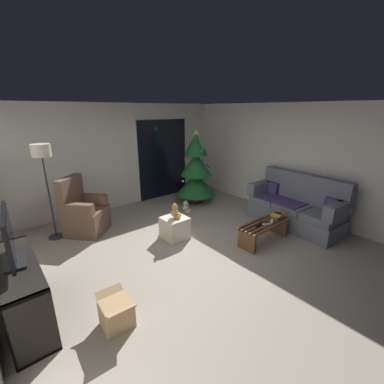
# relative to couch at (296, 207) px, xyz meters

# --- Properties ---
(ground_plane) EXTENTS (7.00, 7.00, 0.00)m
(ground_plane) POSITION_rel_couch_xyz_m (-2.32, 0.40, -0.40)
(ground_plane) COLOR #9E9384
(wall_back) EXTENTS (5.72, 0.12, 2.50)m
(wall_back) POSITION_rel_couch_xyz_m (-2.32, 3.46, 0.85)
(wall_back) COLOR silver
(wall_back) RESTS_ON ground
(wall_right) EXTENTS (0.12, 6.00, 2.50)m
(wall_right) POSITION_rel_couch_xyz_m (0.54, 0.40, 0.85)
(wall_right) COLOR silver
(wall_right) RESTS_ON ground
(patio_door_frame) EXTENTS (1.60, 0.02, 2.20)m
(patio_door_frame) POSITION_rel_couch_xyz_m (-1.06, 3.39, 0.70)
(patio_door_frame) COLOR silver
(patio_door_frame) RESTS_ON ground
(patio_door_glass) EXTENTS (1.50, 0.02, 2.10)m
(patio_door_glass) POSITION_rel_couch_xyz_m (-1.06, 3.37, 0.65)
(patio_door_glass) COLOR black
(patio_door_glass) RESTS_ON ground
(couch) EXTENTS (0.91, 1.99, 1.08)m
(couch) POSITION_rel_couch_xyz_m (0.00, 0.00, 0.00)
(couch) COLOR slate
(couch) RESTS_ON ground
(coffee_table) EXTENTS (1.10, 0.40, 0.38)m
(coffee_table) POSITION_rel_couch_xyz_m (-1.13, -0.03, -0.14)
(coffee_table) COLOR brown
(coffee_table) RESTS_ON ground
(remote_black) EXTENTS (0.16, 0.07, 0.02)m
(remote_black) POSITION_rel_couch_xyz_m (-1.33, -0.04, -0.01)
(remote_black) COLOR black
(remote_black) RESTS_ON coffee_table
(remote_graphite) EXTENTS (0.13, 0.15, 0.02)m
(remote_graphite) POSITION_rel_couch_xyz_m (-1.12, -0.00, -0.01)
(remote_graphite) COLOR #333338
(remote_graphite) RESTS_ON coffee_table
(remote_silver) EXTENTS (0.16, 0.11, 0.02)m
(remote_silver) POSITION_rel_couch_xyz_m (-1.19, -0.11, -0.01)
(remote_silver) COLOR #ADADB2
(remote_silver) RESTS_ON coffee_table
(remote_white) EXTENTS (0.16, 0.11, 0.02)m
(remote_white) POSITION_rel_couch_xyz_m (-1.01, -0.09, -0.01)
(remote_white) COLOR silver
(remote_white) RESTS_ON coffee_table
(book_stack) EXTENTS (0.27, 0.21, 0.10)m
(book_stack) POSITION_rel_couch_xyz_m (-0.78, -0.07, 0.03)
(book_stack) COLOR #4C4C51
(book_stack) RESTS_ON coffee_table
(cell_phone) EXTENTS (0.07, 0.14, 0.01)m
(cell_phone) POSITION_rel_couch_xyz_m (-0.77, -0.07, 0.09)
(cell_phone) COLOR black
(cell_phone) RESTS_ON book_stack
(christmas_tree) EXTENTS (1.02, 1.02, 1.89)m
(christmas_tree) POSITION_rel_couch_xyz_m (-0.70, 2.41, 0.44)
(christmas_tree) COLOR #4C1E19
(christmas_tree) RESTS_ON ground
(armchair) EXTENTS (0.97, 0.97, 1.13)m
(armchair) POSITION_rel_couch_xyz_m (-3.55, 2.48, 0.00)
(armchair) COLOR brown
(armchair) RESTS_ON ground
(floor_lamp) EXTENTS (0.32, 0.32, 1.78)m
(floor_lamp) POSITION_rel_couch_xyz_m (-4.06, 2.62, 1.11)
(floor_lamp) COLOR #2D2D30
(floor_lamp) RESTS_ON ground
(media_shelf) EXTENTS (0.40, 1.40, 0.74)m
(media_shelf) POSITION_rel_couch_xyz_m (-4.85, 0.58, -0.05)
(media_shelf) COLOR black
(media_shelf) RESTS_ON ground
(television) EXTENTS (0.23, 0.84, 0.61)m
(television) POSITION_rel_couch_xyz_m (-4.81, 0.64, 0.66)
(television) COLOR black
(television) RESTS_ON media_shelf
(ottoman) EXTENTS (0.44, 0.44, 0.42)m
(ottoman) POSITION_rel_couch_xyz_m (-2.32, 1.13, -0.19)
(ottoman) COLOR beige
(ottoman) RESTS_ON ground
(teddy_bear_honey) EXTENTS (0.21, 0.21, 0.29)m
(teddy_bear_honey) POSITION_rel_couch_xyz_m (-2.31, 1.12, 0.14)
(teddy_bear_honey) COLOR tan
(teddy_bear_honey) RESTS_ON ottoman
(teddy_bear_cream_by_tree) EXTENTS (0.21, 0.21, 0.29)m
(teddy_bear_cream_by_tree) POSITION_rel_couch_xyz_m (-1.34, 2.02, -0.28)
(teddy_bear_cream_by_tree) COLOR beige
(teddy_bear_cream_by_tree) RESTS_ON ground
(cardboard_box_open_near_shelf) EXTENTS (0.34, 0.49, 0.36)m
(cardboard_box_open_near_shelf) POSITION_rel_couch_xyz_m (-4.05, -0.13, -0.24)
(cardboard_box_open_near_shelf) COLOR tan
(cardboard_box_open_near_shelf) RESTS_ON ground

